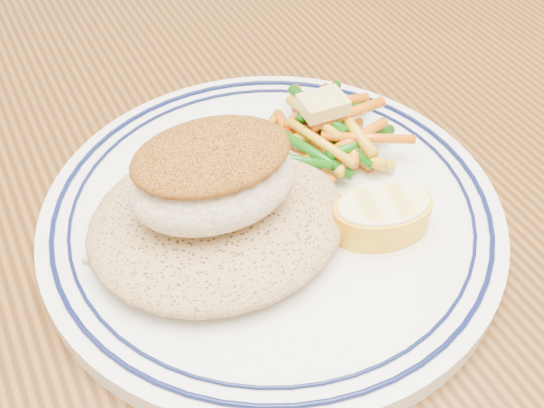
{
  "coord_description": "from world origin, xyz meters",
  "views": [
    {
      "loc": [
        -0.18,
        -0.3,
        1.07
      ],
      "look_at": [
        -0.04,
        -0.04,
        0.77
      ],
      "focal_mm": 45.0,
      "sensor_mm": 36.0,
      "label": 1
    }
  ],
  "objects_px": {
    "dining_table": "(295,254)",
    "rice_pilaf": "(218,217)",
    "vegetable_pile": "(326,133)",
    "lemon_wedge": "(382,215)",
    "plate": "(272,216)",
    "fish_fillet": "(213,176)"
  },
  "relations": [
    {
      "from": "fish_fillet",
      "to": "lemon_wedge",
      "type": "bearing_deg",
      "value": -25.12
    },
    {
      "from": "rice_pilaf",
      "to": "vegetable_pile",
      "type": "height_order",
      "value": "rice_pilaf"
    },
    {
      "from": "dining_table",
      "to": "rice_pilaf",
      "type": "relative_size",
      "value": 9.78
    },
    {
      "from": "fish_fillet",
      "to": "plate",
      "type": "bearing_deg",
      "value": 4.26
    },
    {
      "from": "fish_fillet",
      "to": "vegetable_pile",
      "type": "height_order",
      "value": "fish_fillet"
    },
    {
      "from": "rice_pilaf",
      "to": "fish_fillet",
      "type": "distance_m",
      "value": 0.03
    },
    {
      "from": "dining_table",
      "to": "plate",
      "type": "relative_size",
      "value": 5.27
    },
    {
      "from": "plate",
      "to": "fish_fillet",
      "type": "distance_m",
      "value": 0.06
    },
    {
      "from": "fish_fillet",
      "to": "vegetable_pile",
      "type": "distance_m",
      "value": 0.11
    },
    {
      "from": "dining_table",
      "to": "fish_fillet",
      "type": "relative_size",
      "value": 15.2
    },
    {
      "from": "lemon_wedge",
      "to": "fish_fillet",
      "type": "bearing_deg",
      "value": 154.88
    },
    {
      "from": "rice_pilaf",
      "to": "fish_fillet",
      "type": "relative_size",
      "value": 1.55
    },
    {
      "from": "plate",
      "to": "lemon_wedge",
      "type": "xyz_separation_m",
      "value": [
        0.05,
        -0.04,
        0.02
      ]
    },
    {
      "from": "vegetable_pile",
      "to": "lemon_wedge",
      "type": "bearing_deg",
      "value": -96.1
    },
    {
      "from": "dining_table",
      "to": "fish_fillet",
      "type": "xyz_separation_m",
      "value": [
        -0.08,
        -0.05,
        0.16
      ]
    },
    {
      "from": "dining_table",
      "to": "rice_pilaf",
      "type": "xyz_separation_m",
      "value": [
        -0.08,
        -0.05,
        0.13
      ]
    },
    {
      "from": "plate",
      "to": "lemon_wedge",
      "type": "bearing_deg",
      "value": -41.43
    },
    {
      "from": "vegetable_pile",
      "to": "rice_pilaf",
      "type": "bearing_deg",
      "value": -157.85
    },
    {
      "from": "plate",
      "to": "fish_fillet",
      "type": "bearing_deg",
      "value": -175.74
    },
    {
      "from": "dining_table",
      "to": "vegetable_pile",
      "type": "bearing_deg",
      "value": -32.02
    },
    {
      "from": "plate",
      "to": "rice_pilaf",
      "type": "height_order",
      "value": "rice_pilaf"
    },
    {
      "from": "vegetable_pile",
      "to": "lemon_wedge",
      "type": "distance_m",
      "value": 0.08
    }
  ]
}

